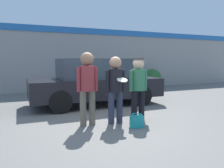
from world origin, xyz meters
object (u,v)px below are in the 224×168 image
Objects in this scene: person_left at (87,82)px; person_right at (138,83)px; handbag at (137,121)px; parked_car_near at (95,82)px; shrub at (152,78)px; person_middle_with_frisbee at (115,85)px.

person_left reaches higher than person_right.
person_right is 1.06m from handbag.
parked_car_near is 4.15× the size of shrub.
handbag is (0.01, -2.89, -0.64)m from parked_car_near.
parked_car_near is 13.90× the size of handbag.
parked_car_near is (0.29, 2.38, -0.16)m from person_middle_with_frisbee.
person_middle_with_frisbee is 2.40m from parked_car_near.
person_right is at bearing -80.73° from parked_car_near.
person_right is 1.51× the size of shrub.
shrub reaches higher than handbag.
person_right is at bearing 6.10° from person_middle_with_frisbee.
parked_car_near is at bearing 99.27° from person_right.
person_right is 0.36× the size of parked_car_near.
person_right is 2.34m from parked_car_near.
person_middle_with_frisbee is 7.45m from shrub.
shrub is (4.82, 5.66, -0.42)m from person_middle_with_frisbee.
person_left is at bearing 178.91° from person_right.
person_left is 1.44m from handbag.
person_left is 5.41× the size of handbag.
person_middle_with_frisbee is at bearing 120.19° from handbag.
person_middle_with_frisbee is at bearing -8.23° from person_left.
handbag is (0.97, -0.61, -0.87)m from person_left.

